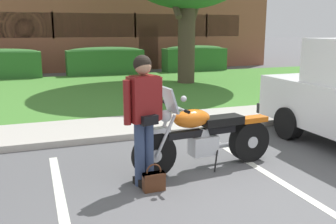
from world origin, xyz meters
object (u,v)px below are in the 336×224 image
at_px(rider_person, 144,111).
at_px(hedge_center_right, 194,58).
at_px(hedge_center_left, 105,61).
at_px(brick_building, 47,27).
at_px(handbag, 154,180).
at_px(motorcycle, 209,136).

distance_m(rider_person, hedge_center_right, 13.46).
height_order(hedge_center_left, brick_building, brick_building).
relative_size(handbag, hedge_center_right, 0.12).
relative_size(motorcycle, brick_building, 0.10).
xyz_separation_m(hedge_center_left, hedge_center_right, (4.26, 0.00, 0.00)).
bearing_deg(motorcycle, brick_building, 93.85).
bearing_deg(brick_building, hedge_center_right, -45.45).
distance_m(hedge_center_left, brick_building, 6.81).
relative_size(rider_person, hedge_center_left, 0.52).
relative_size(rider_person, handbag, 4.74).
distance_m(hedge_center_left, hedge_center_right, 4.26).
bearing_deg(motorcycle, hedge_center_right, 66.76).
distance_m(handbag, brick_building, 18.69).
distance_m(rider_person, brick_building, 18.37).
distance_m(hedge_center_right, brick_building, 9.03).
distance_m(motorcycle, brick_building, 18.20).
xyz_separation_m(handbag, hedge_center_right, (6.06, 12.23, 0.51)).
relative_size(motorcycle, hedge_center_left, 0.68).
bearing_deg(hedge_center_left, brick_building, 107.43).
xyz_separation_m(motorcycle, hedge_center_right, (5.04, 11.73, 0.16)).
height_order(rider_person, handbag, rider_person).
distance_m(motorcycle, handbag, 1.19).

